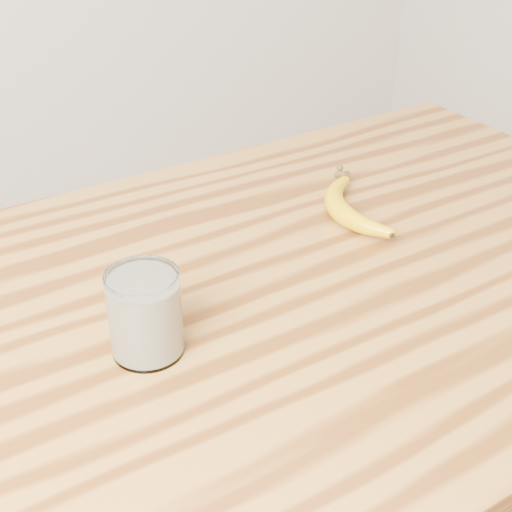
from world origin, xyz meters
TOP-DOWN VIEW (x-y plane):
  - table at (0.00, 0.00)m, footprint 1.20×0.80m
  - smoothie_glass at (-0.26, -0.04)m, footprint 0.08×0.08m
  - banana at (0.12, 0.10)m, footprint 0.17×0.28m

SIDE VIEW (x-z plane):
  - table at x=0.00m, z-range 0.32..1.22m
  - banana at x=0.12m, z-range 0.90..0.93m
  - smoothie_glass at x=-0.26m, z-range 0.90..1.00m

